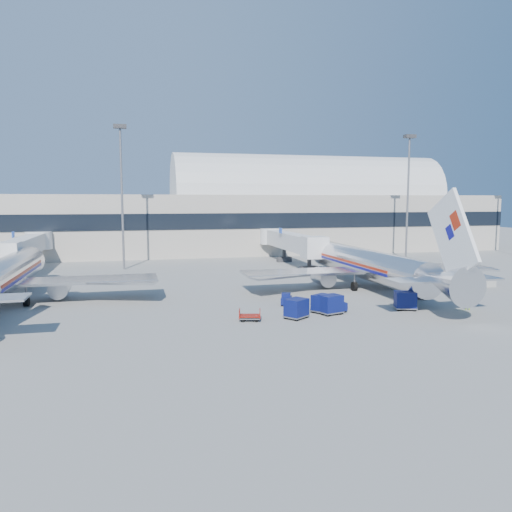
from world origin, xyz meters
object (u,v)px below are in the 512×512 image
object	(u,v)px
barrier_near	(439,286)
cart_train_a	(331,304)
airliner_main	(371,265)
tug_left	(286,299)
airliner_mid	(0,278)
jetbridge_near	(288,241)
ramp_worker	(468,302)
cart_solo_far	(469,293)
barrier_mid	(462,285)
tug_right	(416,294)
mast_west	(121,175)
cart_train_c	(296,308)
tug_lead	(333,305)
mast_east	(408,179)
jetbridge_mid	(26,246)
cart_open_red	(250,317)
barrier_far	(485,284)
cart_solo_near	(405,300)

from	to	relation	value
barrier_near	cart_train_a	xyz separation A→B (m)	(-18.23, -9.51, 0.55)
airliner_main	tug_left	bearing A→B (deg)	-152.25
airliner_mid	jetbridge_near	xyz separation A→B (m)	(39.60, 26.30, 1.00)
tug_left	ramp_worker	size ratio (longest dim) A/B	1.36
cart_solo_far	ramp_worker	size ratio (longest dim) A/B	1.14
barrier_mid	tug_left	bearing A→B (deg)	-169.81
airliner_main	jetbridge_near	size ratio (longest dim) A/B	1.35
tug_right	mast_west	bearing A→B (deg)	165.75
tug_right	cart_train_c	size ratio (longest dim) A/B	0.85
jetbridge_near	ramp_worker	xyz separation A→B (m)	(6.27, -39.78, -3.08)
tug_left	cart_solo_far	distance (m)	20.36
cart_train_c	cart_solo_far	size ratio (longest dim) A/B	1.37
mast_west	tug_lead	world-z (taller)	mast_west
mast_east	airliner_main	bearing A→B (deg)	-128.11
mast_east	tug_left	world-z (taller)	mast_east
barrier_near	cart_solo_far	size ratio (longest dim) A/B	1.56
airliner_mid	barrier_near	xyz separation A→B (m)	(50.00, -2.51, -2.48)
jetbridge_mid	cart_open_red	xyz separation A→B (m)	(26.03, -39.02, -3.55)
jetbridge_near	cart_train_a	size ratio (longest dim) A/B	10.94
tug_right	tug_lead	bearing A→B (deg)	-129.50
cart_train_c	cart_open_red	bearing A→B (deg)	141.62
jetbridge_near	cart_train_a	world-z (taller)	jetbridge_near
airliner_main	barrier_near	bearing A→B (deg)	-17.39
airliner_mid	barrier_mid	world-z (taller)	airliner_mid
jetbridge_mid	mast_west	distance (m)	18.06
airliner_mid	barrier_near	size ratio (longest dim) A/B	12.42
airliner_main	jetbridge_near	xyz separation A→B (m)	(-2.40, 26.30, 1.00)
mast_west	cart_solo_far	distance (m)	52.79
barrier_far	cart_solo_near	bearing A→B (deg)	-150.55
cart_solo_near	jetbridge_near	bearing A→B (deg)	107.79
airliner_main	airliner_mid	xyz separation A→B (m)	(-42.00, 0.00, 0.00)
airliner_main	barrier_near	xyz separation A→B (m)	(8.00, -2.51, -2.48)
barrier_near	cart_train_c	size ratio (longest dim) A/B	1.13
jetbridge_mid	mast_east	distance (m)	65.32
cart_train_c	ramp_worker	distance (m)	17.86
airliner_main	tug_right	xyz separation A→B (m)	(1.91, -7.26, -2.33)
tug_right	ramp_worker	world-z (taller)	ramp_worker
cart_train_a	ramp_worker	world-z (taller)	cart_train_a
tug_left	cart_solo_near	bearing A→B (deg)	-93.06
tug_right	cart_train_c	world-z (taller)	cart_train_c
barrier_near	tug_left	xyz separation A→B (m)	(-21.09, -4.38, 0.16)
cart_train_c	cart_open_red	distance (m)	4.43
tug_right	cart_train_a	distance (m)	13.05
tug_right	cart_train_a	bearing A→B (deg)	-127.11
airliner_main	airliner_mid	size ratio (longest dim) A/B	1.00
tug_left	cart_solo_near	size ratio (longest dim) A/B	0.92
cart_solo_far	tug_right	bearing A→B (deg)	145.26
tug_right	cart_train_c	bearing A→B (deg)	-129.04
mast_west	tug_right	xyz separation A→B (m)	(31.91, -32.75, -14.19)
barrier_mid	cart_solo_near	size ratio (longest dim) A/B	1.21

